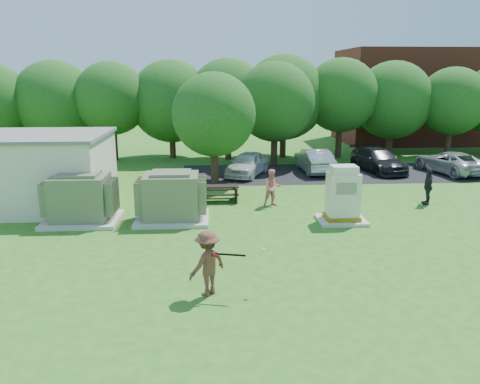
{
  "coord_description": "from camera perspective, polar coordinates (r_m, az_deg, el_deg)",
  "views": [
    {
      "loc": [
        -1.05,
        -14.29,
        5.95
      ],
      "look_at": [
        0.0,
        4.0,
        1.3
      ],
      "focal_mm": 35.0,
      "sensor_mm": 36.0,
      "label": 1
    }
  ],
  "objects": [
    {
      "name": "transformer_left",
      "position": [
        20.19,
        -18.84,
        -0.82
      ],
      "size": [
        3.0,
        2.4,
        2.07
      ],
      "color": "beige",
      "rests_on": "ground"
    },
    {
      "name": "tree_row",
      "position": [
        32.96,
        1.62,
        11.11
      ],
      "size": [
        41.3,
        13.3,
        7.3
      ],
      "color": "#47301E",
      "rests_on": "ground"
    },
    {
      "name": "car_dark",
      "position": [
        30.5,
        16.5,
        3.74
      ],
      "size": [
        2.78,
        5.1,
        1.4
      ],
      "primitive_type": "imported",
      "rotation": [
        0.0,
        0.0,
        0.18
      ],
      "color": "black",
      "rests_on": "ground"
    },
    {
      "name": "transformer_right",
      "position": [
        19.52,
        -8.32,
        -0.69
      ],
      "size": [
        3.0,
        2.4,
        2.07
      ],
      "color": "beige",
      "rests_on": "ground"
    },
    {
      "name": "car_silver_a",
      "position": [
        29.37,
        9.0,
        3.82
      ],
      "size": [
        1.83,
        4.51,
        1.45
      ],
      "primitive_type": "imported",
      "rotation": [
        0.0,
        0.0,
        3.21
      ],
      "color": "#9F9FA4",
      "rests_on": "ground"
    },
    {
      "name": "picnic_table",
      "position": [
        22.45,
        -2.41,
        0.09
      ],
      "size": [
        1.74,
        1.31,
        0.74
      ],
      "color": "black",
      "rests_on": "ground"
    },
    {
      "name": "batter",
      "position": [
        12.95,
        -3.99,
        -8.65
      ],
      "size": [
        1.34,
        1.3,
        1.84
      ],
      "primitive_type": "imported",
      "rotation": [
        0.0,
        0.0,
        3.86
      ],
      "color": "brown",
      "rests_on": "ground"
    },
    {
      "name": "generator_cabinet",
      "position": [
        19.55,
        12.39,
        -0.66
      ],
      "size": [
        1.94,
        1.59,
        2.36
      ],
      "color": "beige",
      "rests_on": "ground"
    },
    {
      "name": "ground",
      "position": [
        15.52,
        0.85,
        -8.31
      ],
      "size": [
        120.0,
        120.0,
        0.0
      ],
      "primitive_type": "plane",
      "color": "#2D6619",
      "rests_on": "ground"
    },
    {
      "name": "person_at_picnic",
      "position": [
        21.51,
        3.97,
        0.52
      ],
      "size": [
        0.94,
        0.8,
        1.72
      ],
      "primitive_type": "imported",
      "rotation": [
        0.0,
        0.0,
        0.19
      ],
      "color": "#E97B7D",
      "rests_on": "ground"
    },
    {
      "name": "parking_strip",
      "position": [
        29.54,
        12.61,
        2.28
      ],
      "size": [
        20.0,
        6.0,
        0.01
      ],
      "primitive_type": "cube",
      "color": "#232326",
      "rests_on": "ground"
    },
    {
      "name": "car_white",
      "position": [
        28.03,
        0.94,
        3.47
      ],
      "size": [
        3.23,
        4.5,
        1.42
      ],
      "primitive_type": "imported",
      "rotation": [
        0.0,
        0.0,
        -0.42
      ],
      "color": "silver",
      "rests_on": "ground"
    },
    {
      "name": "person_walking_right",
      "position": [
        23.44,
        21.93,
        0.65
      ],
      "size": [
        0.62,
        1.07,
        1.72
      ],
      "primitive_type": "imported",
      "rotation": [
        0.0,
        0.0,
        4.5
      ],
      "color": "#232428",
      "rests_on": "ground"
    },
    {
      "name": "batting_equipment",
      "position": [
        12.75,
        -0.9,
        -7.58
      ],
      "size": [
        1.52,
        0.4,
        0.1
      ],
      "color": "black",
      "rests_on": "ground"
    },
    {
      "name": "car_silver_b",
      "position": [
        31.52,
        24.17,
        3.34
      ],
      "size": [
        3.24,
        5.19,
        1.34
      ],
      "primitive_type": "imported",
      "rotation": [
        0.0,
        0.0,
        3.36
      ],
      "color": "#B5B6BA",
      "rests_on": "ground"
    },
    {
      "name": "brick_building",
      "position": [
        45.51,
        21.87,
        10.78
      ],
      "size": [
        15.0,
        8.0,
        8.0
      ],
      "primitive_type": "cube",
      "color": "maroon",
      "rests_on": "ground"
    }
  ]
}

